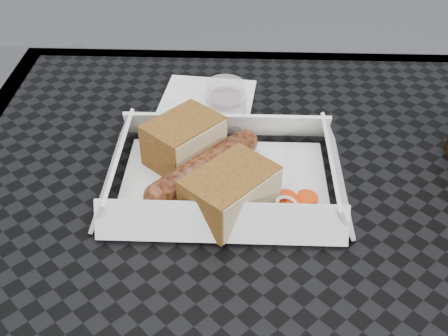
# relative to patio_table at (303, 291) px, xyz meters

# --- Properties ---
(patio_table) EXTENTS (0.80, 0.80, 0.74)m
(patio_table) POSITION_rel_patio_table_xyz_m (0.00, 0.00, 0.00)
(patio_table) COLOR black
(patio_table) RESTS_ON ground
(food_tray) EXTENTS (0.22, 0.15, 0.00)m
(food_tray) POSITION_rel_patio_table_xyz_m (-0.09, 0.08, 0.08)
(food_tray) COLOR white
(food_tray) RESTS_ON patio_table
(bratwurst) EXTENTS (0.12, 0.13, 0.03)m
(bratwurst) POSITION_rel_patio_table_xyz_m (-0.11, 0.08, 0.09)
(bratwurst) COLOR brown
(bratwurst) RESTS_ON food_tray
(bread_near) EXTENTS (0.10, 0.10, 0.05)m
(bread_near) POSITION_rel_patio_table_xyz_m (-0.13, 0.12, 0.10)
(bread_near) COLOR brown
(bread_near) RESTS_ON food_tray
(bread_far) EXTENTS (0.10, 0.11, 0.05)m
(bread_far) POSITION_rel_patio_table_xyz_m (-0.08, 0.04, 0.10)
(bread_far) COLOR brown
(bread_far) RESTS_ON food_tray
(veg_garnish) EXTENTS (0.03, 0.03, 0.00)m
(veg_garnish) POSITION_rel_patio_table_xyz_m (-0.01, 0.04, 0.08)
(veg_garnish) COLOR #EE3C0A
(veg_garnish) RESTS_ON food_tray
(napkin) EXTENTS (0.13, 0.13, 0.00)m
(napkin) POSITION_rel_patio_table_xyz_m (-0.11, 0.25, 0.08)
(napkin) COLOR white
(napkin) RESTS_ON patio_table
(condiment_cup_sauce) EXTENTS (0.05, 0.05, 0.03)m
(condiment_cup_sauce) POSITION_rel_patio_table_xyz_m (-0.09, 0.25, 0.09)
(condiment_cup_sauce) COLOR maroon
(condiment_cup_sauce) RESTS_ON patio_table
(condiment_cup_empty) EXTENTS (0.05, 0.05, 0.03)m
(condiment_cup_empty) POSITION_rel_patio_table_xyz_m (-0.09, 0.22, 0.09)
(condiment_cup_empty) COLOR silver
(condiment_cup_empty) RESTS_ON patio_table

